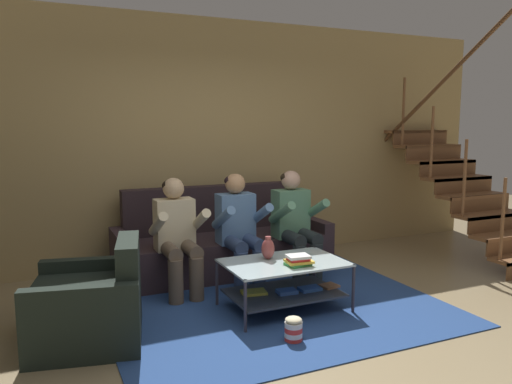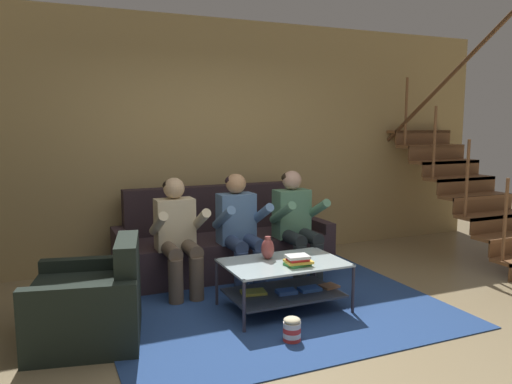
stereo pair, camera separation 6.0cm
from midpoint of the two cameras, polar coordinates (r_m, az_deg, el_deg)
ground at (r=4.11m, az=4.10°, el=-16.16°), size 16.80×16.80×0.00m
back_partition at (r=6.05m, az=-6.69°, el=5.72°), size 8.40×0.12×2.90m
staircase_run at (r=7.03m, az=21.69°, el=2.65°), size 0.98×2.75×2.88m
couch at (r=5.69m, az=-3.50°, el=-6.03°), size 2.37×0.87×0.95m
person_seated_left at (r=4.94m, az=-8.58°, el=-4.48°), size 0.50×0.58×1.14m
person_seated_middle at (r=5.14m, az=-1.50°, el=-3.82°), size 0.50×0.58×1.16m
person_seated_right at (r=5.41m, az=4.95°, el=-3.22°), size 0.50×0.58×1.16m
coffee_table at (r=4.55m, az=3.61°, el=-9.81°), size 1.07×0.69×0.45m
area_rug at (r=5.08m, az=0.21°, el=-11.28°), size 3.00×3.28×0.01m
vase at (r=4.56m, az=1.72°, el=-6.47°), size 0.12×0.12×0.21m
book_stack at (r=4.39m, az=5.19°, el=-7.81°), size 0.24×0.19×0.09m
armchair at (r=4.14m, az=-18.04°, el=-12.22°), size 0.96×1.00×0.79m
popcorn_tub at (r=3.99m, az=4.57°, el=-15.39°), size 0.14×0.14×0.20m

